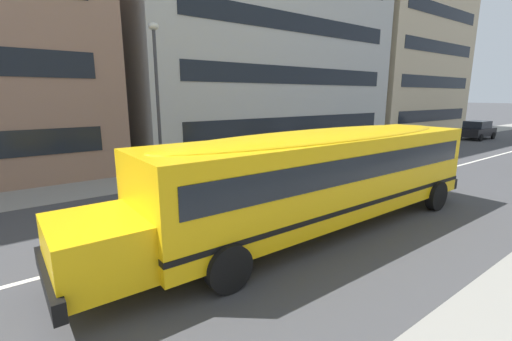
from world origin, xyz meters
TOP-DOWN VIEW (x-y plane):
  - ground_plane at (0.00, 0.00)m, footprint 400.00×400.00m
  - sidewalk_far at (0.00, 7.21)m, footprint 120.00×3.00m
  - lane_centreline at (0.00, 0.00)m, footprint 110.00×0.16m
  - school_bus at (-3.38, -1.66)m, footprint 12.92×3.07m
  - parked_car_black_by_lamppost at (23.76, 4.45)m, footprint 3.92×1.93m
  - street_lamp at (-4.86, 6.51)m, footprint 0.44×0.44m
  - apartment_block_far_centre at (5.79, 13.38)m, footprint 20.28×9.39m
  - apartment_block_far_right at (24.26, 13.60)m, footprint 15.03×9.83m

SIDE VIEW (x-z plane):
  - ground_plane at x=0.00m, z-range 0.00..0.00m
  - lane_centreline at x=0.00m, z-range 0.00..0.01m
  - sidewalk_far at x=0.00m, z-range 0.00..0.01m
  - parked_car_black_by_lamppost at x=23.76m, z-range 0.02..1.66m
  - school_bus at x=-3.38m, z-range 0.27..3.16m
  - street_lamp at x=-4.86m, z-range 0.91..7.71m
  - apartment_block_far_right at x=24.26m, z-range 0.00..16.50m
  - apartment_block_far_centre at x=5.79m, z-range 0.00..16.50m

